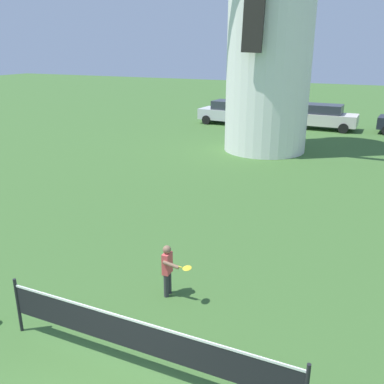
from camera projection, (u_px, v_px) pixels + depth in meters
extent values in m
cylinder|color=white|center=(270.00, 39.00, 20.20)|extent=(4.05, 4.05, 10.71)
cylinder|color=black|center=(18.00, 305.00, 7.90)|extent=(0.06, 0.06, 1.10)
cube|color=black|center=(140.00, 338.00, 6.83)|extent=(5.20, 0.01, 0.55)
cube|color=white|center=(139.00, 322.00, 6.73)|extent=(5.20, 0.02, 0.04)
cylinder|color=#333338|center=(169.00, 282.00, 9.20)|extent=(0.11, 0.11, 0.53)
cylinder|color=#333338|center=(166.00, 286.00, 9.08)|extent=(0.11, 0.11, 0.53)
cube|color=#DB4C4C|center=(167.00, 263.00, 8.98)|extent=(0.15, 0.26, 0.47)
sphere|color=#89664C|center=(167.00, 250.00, 8.88)|extent=(0.18, 0.18, 0.18)
cylinder|color=#89664C|center=(171.00, 261.00, 9.13)|extent=(0.08, 0.08, 0.35)
cylinder|color=#89664C|center=(171.00, 265.00, 8.77)|extent=(0.36, 0.09, 0.13)
cylinder|color=yellow|center=(177.00, 266.00, 8.72)|extent=(0.22, 0.03, 0.04)
ellipsoid|color=yellow|center=(187.00, 268.00, 8.64)|extent=(0.19, 0.25, 0.03)
cube|color=silver|center=(231.00, 115.00, 28.83)|extent=(4.37, 2.01, 0.70)
cube|color=#2D333D|center=(231.00, 105.00, 28.62)|extent=(2.49, 1.67, 0.56)
cylinder|color=black|center=(256.00, 120.00, 28.99)|extent=(0.61, 0.22, 0.60)
cylinder|color=black|center=(246.00, 123.00, 27.58)|extent=(0.61, 0.22, 0.60)
cylinder|color=black|center=(217.00, 116.00, 30.30)|extent=(0.61, 0.22, 0.60)
cylinder|color=black|center=(206.00, 120.00, 28.89)|extent=(0.61, 0.22, 0.60)
cube|color=silver|center=(321.00, 119.00, 27.15)|extent=(4.40, 1.77, 0.70)
cube|color=#2D333D|center=(322.00, 109.00, 26.95)|extent=(2.47, 1.54, 0.56)
cylinder|color=black|center=(347.00, 124.00, 27.39)|extent=(0.60, 0.19, 0.60)
cylinder|color=black|center=(343.00, 128.00, 25.94)|extent=(0.60, 0.19, 0.60)
cylinder|color=black|center=(300.00, 121.00, 28.59)|extent=(0.60, 0.19, 0.60)
cylinder|color=black|center=(294.00, 125.00, 27.14)|extent=(0.60, 0.19, 0.60)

